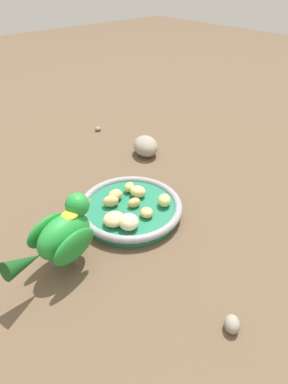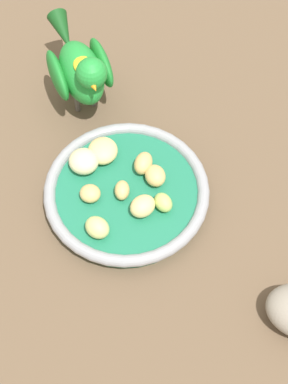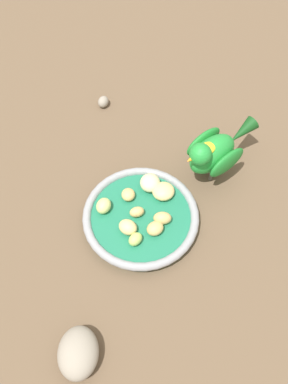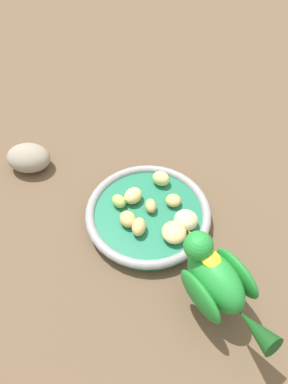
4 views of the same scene
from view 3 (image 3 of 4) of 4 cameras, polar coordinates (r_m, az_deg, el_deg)
ground_plane at (r=0.80m, az=0.69°, el=-1.84°), size 4.00×4.00×0.00m
feeding_bowl at (r=0.77m, az=-0.41°, el=-3.29°), size 0.20×0.20×0.03m
apple_piece_0 at (r=0.76m, az=-0.91°, el=-2.55°), size 0.02×0.03×0.02m
apple_piece_1 at (r=0.76m, az=-5.16°, el=-1.75°), size 0.04×0.04×0.02m
apple_piece_2 at (r=0.78m, az=-2.03°, el=-0.33°), size 0.03×0.03×0.02m
apple_piece_3 at (r=0.74m, az=1.42°, el=-4.64°), size 0.03×0.03×0.02m
apple_piece_4 at (r=0.77m, az=2.65°, el=-0.17°), size 0.04×0.04×0.02m
apple_piece_5 at (r=0.73m, az=-1.11°, el=-6.02°), size 0.03×0.03×0.02m
apple_piece_6 at (r=0.75m, az=2.67°, el=-3.18°), size 0.03×0.04×0.02m
apple_piece_7 at (r=0.74m, az=-2.07°, el=-4.49°), size 0.04×0.04×0.02m
apple_piece_8 at (r=0.78m, az=0.78°, el=1.19°), size 0.05×0.05×0.03m
parrot at (r=0.79m, az=8.86°, el=5.10°), size 0.09×0.17×0.12m
rock_large at (r=0.69m, az=-8.37°, el=-19.59°), size 0.10×0.09×0.05m
pebble_0 at (r=0.93m, az=-5.20°, el=11.36°), size 0.03×0.03×0.02m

